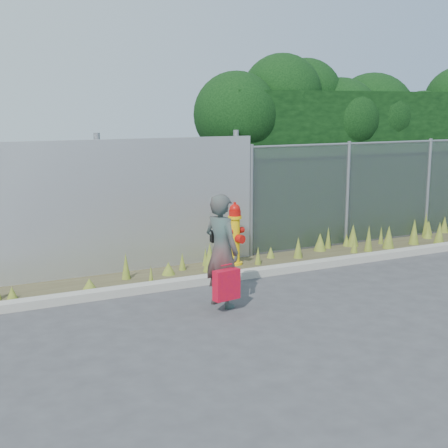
% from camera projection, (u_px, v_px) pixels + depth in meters
% --- Properties ---
extents(ground, '(80.00, 80.00, 0.00)m').
position_uv_depth(ground, '(291.00, 313.00, 8.32)').
color(ground, '#3B3B3D').
rests_on(ground, ground).
extents(curb, '(16.00, 0.22, 0.12)m').
position_uv_depth(curb, '(230.00, 276.00, 9.88)').
color(curb, '#9E9B8F').
rests_on(curb, ground).
extents(weed_strip, '(16.00, 1.27, 0.54)m').
position_uv_depth(weed_strip, '(242.00, 258.00, 10.71)').
color(weed_strip, '#443D27').
rests_on(weed_strip, ground).
extents(corrugated_fence, '(8.50, 0.21, 2.30)m').
position_uv_depth(corrugated_fence, '(0.00, 216.00, 9.32)').
color(corrugated_fence, '#ACAEB3').
rests_on(corrugated_fence, ground).
extents(chainlink_fence, '(6.50, 0.07, 2.05)m').
position_uv_depth(chainlink_fence, '(389.00, 190.00, 12.63)').
color(chainlink_fence, gray).
rests_on(chainlink_fence, ground).
extents(hedge, '(7.83, 2.00, 3.73)m').
position_uv_depth(hedge, '(361.00, 138.00, 13.36)').
color(hedge, black).
rests_on(hedge, ground).
extents(fire_hydrant, '(0.37, 0.33, 1.11)m').
position_uv_depth(fire_hydrant, '(235.00, 235.00, 10.70)').
color(fire_hydrant, '#E9B80C').
rests_on(fire_hydrant, ground).
extents(woman, '(0.54, 0.66, 1.57)m').
position_uv_depth(woman, '(222.00, 251.00, 8.49)').
color(woman, '#10665D').
rests_on(woman, ground).
extents(red_tote_bag, '(0.37, 0.14, 0.48)m').
position_uv_depth(red_tote_bag, '(226.00, 285.00, 8.27)').
color(red_tote_bag, '#AA092B').
extents(black_shoulder_bag, '(0.22, 0.09, 0.16)m').
position_uv_depth(black_shoulder_bag, '(218.00, 236.00, 8.65)').
color(black_shoulder_bag, black).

